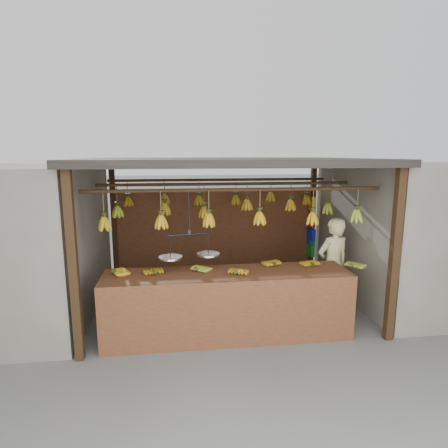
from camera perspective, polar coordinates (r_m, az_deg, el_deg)
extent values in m
plane|color=#5B5B57|center=(6.41, 0.35, -11.99)|extent=(80.00, 80.00, 0.00)
cube|color=black|center=(4.72, -21.95, -6.34)|extent=(0.10, 0.10, 2.30)
cube|color=black|center=(5.35, 24.52, -4.58)|extent=(0.10, 0.10, 2.30)
cube|color=black|center=(7.58, -16.37, 0.18)|extent=(0.10, 0.10, 2.30)
cube|color=black|center=(7.99, 13.24, 0.84)|extent=(0.10, 0.10, 2.30)
cube|color=black|center=(5.93, 0.38, 9.50)|extent=(4.30, 3.30, 0.10)
cylinder|color=black|center=(4.96, 1.93, 5.23)|extent=(4.00, 0.05, 0.05)
cylinder|color=black|center=(5.94, 0.37, 6.12)|extent=(4.00, 0.05, 0.05)
cylinder|color=black|center=(6.93, -0.75, 6.75)|extent=(4.00, 0.05, 0.05)
cube|color=brown|center=(7.58, -1.16, -1.33)|extent=(4.00, 0.06, 1.80)
cube|color=slate|center=(7.45, 28.98, -0.90)|extent=(3.00, 3.00, 2.30)
cube|color=brown|center=(5.07, 0.56, -7.81)|extent=(3.31, 0.74, 0.08)
cube|color=brown|center=(4.88, 1.16, -13.73)|extent=(3.31, 0.04, 0.90)
cube|color=black|center=(4.98, -17.50, -14.25)|extent=(0.07, 0.07, 0.82)
cube|color=black|center=(5.38, 18.08, -12.38)|extent=(0.07, 0.07, 0.82)
cube|color=black|center=(5.56, -16.36, -11.53)|extent=(0.07, 0.07, 0.82)
cube|color=black|center=(5.92, 15.43, -10.11)|extent=(0.07, 0.07, 0.82)
ellipsoid|color=#B18412|center=(5.14, -16.38, -7.20)|extent=(0.29, 0.26, 0.06)
ellipsoid|color=#B18412|center=(5.02, -10.46, -7.37)|extent=(0.24, 0.28, 0.06)
ellipsoid|color=#92A523|center=(5.07, -4.12, -7.04)|extent=(0.29, 0.30, 0.06)
ellipsoid|color=#B18412|center=(4.93, 1.97, -7.51)|extent=(0.27, 0.29, 0.06)
ellipsoid|color=#B18412|center=(5.36, 7.80, -6.13)|extent=(0.25, 0.29, 0.06)
ellipsoid|color=#B18412|center=(5.44, 13.44, -6.07)|extent=(0.24, 0.28, 0.06)
ellipsoid|color=#92A523|center=(5.52, 18.98, -6.11)|extent=(0.30, 0.29, 0.06)
ellipsoid|color=#B18412|center=(5.08, -17.73, 0.03)|extent=(0.16, 0.16, 0.28)
ellipsoid|color=#B18412|center=(4.92, -9.54, 0.32)|extent=(0.16, 0.16, 0.28)
ellipsoid|color=#B18412|center=(4.92, -2.32, 0.58)|extent=(0.16, 0.16, 0.28)
ellipsoid|color=#B18412|center=(5.04, 5.46, 0.89)|extent=(0.16, 0.16, 0.28)
ellipsoid|color=#B18412|center=(5.30, 13.34, 0.82)|extent=(0.16, 0.16, 0.28)
ellipsoid|color=#92A523|center=(5.52, 19.55, 1.14)|extent=(0.16, 0.16, 0.28)
ellipsoid|color=#92A523|center=(6.00, -15.90, 1.82)|extent=(0.16, 0.16, 0.28)
ellipsoid|color=#B18412|center=(5.90, -8.98, 2.27)|extent=(0.16, 0.16, 0.28)
ellipsoid|color=#B18412|center=(5.93, -3.05, 1.84)|extent=(0.16, 0.16, 0.28)
ellipsoid|color=#B18412|center=(6.05, 3.54, 2.94)|extent=(0.16, 0.16, 0.28)
ellipsoid|color=#B18412|center=(6.16, 10.13, 2.86)|extent=(0.16, 0.16, 0.28)
ellipsoid|color=#92A523|center=(6.39, 15.55, 2.27)|extent=(0.16, 0.16, 0.28)
ellipsoid|color=#B18412|center=(7.02, -14.41, 3.35)|extent=(0.16, 0.16, 0.28)
ellipsoid|color=#B18412|center=(6.94, -8.98, 3.80)|extent=(0.16, 0.16, 0.28)
ellipsoid|color=#B18412|center=(6.90, -3.84, 3.61)|extent=(0.16, 0.16, 0.28)
ellipsoid|color=#B18412|center=(7.00, 1.83, 3.67)|extent=(0.16, 0.16, 0.28)
ellipsoid|color=#B18412|center=(7.11, 7.15, 4.15)|extent=(0.16, 0.16, 0.28)
ellipsoid|color=#B18412|center=(7.37, 12.47, 3.55)|extent=(0.16, 0.16, 0.28)
cylinder|color=black|center=(4.93, -5.35, 1.74)|extent=(0.02, 0.02, 0.58)
cylinder|color=black|center=(4.98, -5.29, -1.58)|extent=(0.56, 0.14, 0.02)
cylinder|color=silver|center=(5.00, -8.14, -5.13)|extent=(0.30, 0.30, 0.02)
cylinder|color=silver|center=(5.12, -2.40, -4.67)|extent=(0.30, 0.30, 0.02)
imported|color=beige|center=(6.10, 16.22, -6.10)|extent=(0.63, 0.49, 1.51)
cube|color=yellow|center=(7.79, 13.30, 2.80)|extent=(0.08, 0.26, 0.34)
cube|color=red|center=(7.83, 13.22, 0.81)|extent=(0.08, 0.26, 0.34)
cube|color=#1426BF|center=(7.90, 13.10, -1.86)|extent=(0.08, 0.26, 0.34)
cube|color=#199926|center=(7.95, 13.03, -3.56)|extent=(0.08, 0.26, 0.34)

